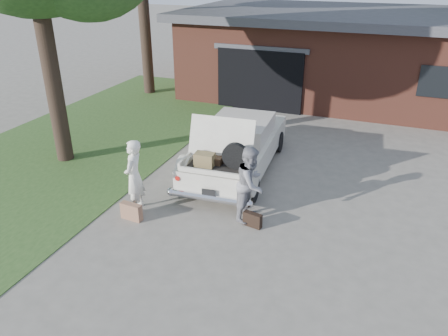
% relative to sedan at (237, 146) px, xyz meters
% --- Properties ---
extents(ground, '(90.00, 90.00, 0.00)m').
position_rel_sedan_xyz_m(ground, '(0.48, -2.78, -0.68)').
color(ground, gray).
rests_on(ground, ground).
extents(grass_strip, '(6.00, 16.00, 0.02)m').
position_rel_sedan_xyz_m(grass_strip, '(-5.02, 0.22, -0.67)').
color(grass_strip, '#2D4C1E').
rests_on(grass_strip, ground).
extents(house, '(12.80, 7.80, 3.30)m').
position_rel_sedan_xyz_m(house, '(1.46, 8.69, 0.99)').
color(house, brown).
rests_on(house, ground).
extents(sedan, '(2.11, 4.76, 1.88)m').
position_rel_sedan_xyz_m(sedan, '(0.00, 0.00, 0.00)').
color(sedan, white).
rests_on(sedan, ground).
extents(woman_left, '(0.51, 0.67, 1.67)m').
position_rel_sedan_xyz_m(woman_left, '(-1.39, -2.76, 0.15)').
color(woman_left, white).
rests_on(woman_left, ground).
extents(woman_right, '(0.69, 0.85, 1.65)m').
position_rel_sedan_xyz_m(woman_right, '(1.07, -2.14, 0.14)').
color(woman_right, gray).
rests_on(woman_right, ground).
extents(suitcase_left, '(0.50, 0.20, 0.37)m').
position_rel_sedan_xyz_m(suitcase_left, '(-1.28, -3.15, -0.49)').
color(suitcase_left, '#A06D51').
rests_on(suitcase_left, ground).
extents(suitcase_right, '(0.42, 0.21, 0.31)m').
position_rel_sedan_xyz_m(suitcase_right, '(1.23, -2.47, -0.52)').
color(suitcase_right, black).
rests_on(suitcase_right, ground).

